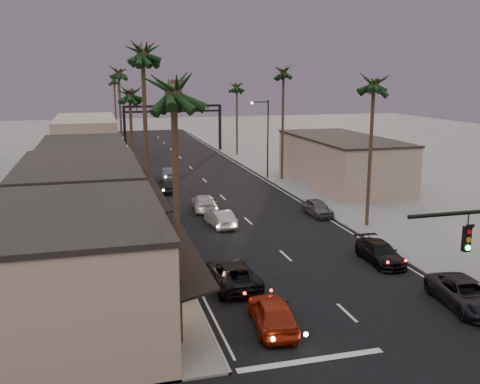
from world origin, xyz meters
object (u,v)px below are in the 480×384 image
palm_lb (142,47)px  palm_ra (374,79)px  curbside_black (380,252)px  palm_ld (118,69)px  palm_la (173,81)px  curbside_near (466,294)px  oncoming_red (272,313)px  oncoming_silver (220,218)px  arch (173,116)px  palm_rb (284,69)px  palm_lc (129,90)px  oncoming_pickup (232,274)px  streetlight_right (266,133)px  palm_far (114,77)px  streetlight_left (133,126)px  palm_rc (237,84)px

palm_lb → palm_ra: palm_lb is taller
curbside_black → palm_ld: bearing=111.8°
palm_la → curbside_near: size_ratio=2.58×
oncoming_red → oncoming_silver: oncoming_red is taller
arch → palm_ra: (8.60, -46.00, 5.91)m
curbside_black → palm_rb: bearing=85.3°
palm_lc → oncoming_pickup: bearing=-79.6°
oncoming_pickup → curbside_near: oncoming_pickup is taller
streetlight_right → curbside_black: bearing=-93.1°
oncoming_red → curbside_black: oncoming_red is taller
palm_rb → palm_lc: bearing=-155.1°
arch → palm_rb: (8.60, -26.00, 6.88)m
streetlight_right → palm_far: bearing=114.8°
arch → palm_far: 12.96m
arch → palm_ld: bearing=-119.8°
arch → curbside_near: size_ratio=2.97×
arch → palm_ld: palm_ld is taller
palm_ld → oncoming_red: size_ratio=3.13×
palm_la → palm_lb: (-0.00, 13.00, 1.94)m
palm_rb → oncoming_pickup: (-13.32, -29.05, -11.69)m
arch → streetlight_right: streetlight_right is taller
palm_rb → curbside_near: size_ratio=2.77×
streetlight_left → curbside_near: (13.12, -48.94, -4.62)m
palm_ra → curbside_near: bearing=-99.1°
arch → palm_rb: palm_rb is taller
palm_lc → palm_ra: (17.20, -12.00, 0.97)m
palm_lc → oncoming_silver: 14.62m
palm_lb → palm_lc: (0.00, 14.00, -2.92)m
palm_rc → oncoming_red: palm_rc is taller
oncoming_red → oncoming_pickup: oncoming_red is taller
curbside_black → oncoming_pickup: bearing=-170.6°
palm_far → curbside_black: palm_far is taller
palm_far → oncoming_silver: palm_far is taller
arch → streetlight_right: bearing=-74.5°
streetlight_right → streetlight_left: same height
palm_lb → oncoming_silver: size_ratio=3.67×
palm_far → palm_la: bearing=-90.2°
streetlight_left → oncoming_pickup: bearing=-87.1°
palm_far → streetlight_right: bearing=-65.2°
palm_la → curbside_black: palm_la is taller
oncoming_red → palm_rc: bearing=-97.1°
arch → palm_lb: 49.39m
palm_ld → palm_lc: bearing=-90.0°
palm_ra → arch: bearing=100.6°
streetlight_left → curbside_near: streetlight_left is taller
palm_la → palm_rc: (17.20, 55.00, -0.97)m
oncoming_pickup → palm_lc: bearing=-81.0°
streetlight_left → palm_la: size_ratio=0.68×
arch → oncoming_red: arch is taller
palm_lc → palm_rb: size_ratio=0.86×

